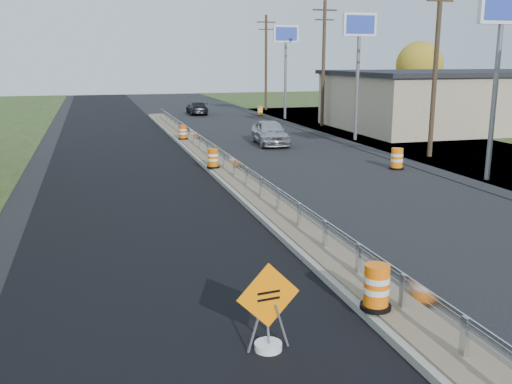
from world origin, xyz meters
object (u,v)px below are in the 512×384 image
object	(u,v)px
caution_sign	(268,329)
barrel_median_far	(183,133)
barrel_shoulder_far	(260,111)
car_silver	(270,132)
barrel_median_mid	(213,159)
barrel_median_near	(376,288)
barrel_shoulder_near	(397,159)
car_dark_far	(197,108)

from	to	relation	value
caution_sign	barrel_median_far	world-z (taller)	caution_sign
barrel_shoulder_far	car_silver	xyz separation A→B (m)	(-4.58, -17.64, 0.33)
caution_sign	barrel_median_mid	distance (m)	16.64
caution_sign	barrel_median_near	world-z (taller)	caution_sign
barrel_median_near	car_silver	world-z (taller)	car_silver
barrel_median_far	barrel_shoulder_far	distance (m)	18.13
barrel_median_near	car_silver	size ratio (longest dim) A/B	0.21
caution_sign	barrel_median_far	size ratio (longest dim) A/B	1.92
barrel_median_mid	barrel_median_far	xyz separation A→B (m)	(0.17, 9.94, -0.01)
barrel_shoulder_near	barrel_shoulder_far	bearing A→B (deg)	87.51
barrel_median_far	car_silver	distance (m)	5.48
barrel_median_mid	barrel_shoulder_far	size ratio (longest dim) A/B	0.99
barrel_shoulder_near	barrel_median_near	bearing A→B (deg)	-121.03
barrel_median_mid	car_silver	bearing A→B (deg)	56.10
barrel_shoulder_near	barrel_shoulder_far	distance (m)	26.94
barrel_median_far	barrel_shoulder_far	world-z (taller)	barrel_median_far
barrel_shoulder_far	car_silver	bearing A→B (deg)	-104.56
barrel_median_mid	barrel_shoulder_near	xyz separation A→B (m)	(8.58, -1.58, -0.17)
barrel_median_far	barrel_shoulder_near	world-z (taller)	barrel_median_far
barrel_median_near	barrel_median_mid	distance (m)	15.84
barrel_median_near	car_dark_far	xyz separation A→B (m)	(4.40, 44.16, -0.06)
barrel_shoulder_near	car_silver	world-z (taller)	car_silver
barrel_median_mid	barrel_shoulder_near	bearing A→B (deg)	-10.42
barrel_median_near	barrel_median_mid	bearing A→B (deg)	90.00
barrel_median_far	barrel_median_mid	bearing A→B (deg)	-90.99
barrel_median_mid	barrel_median_far	size ratio (longest dim) A/B	1.02
barrel_median_near	caution_sign	bearing A→B (deg)	-165.84
barrel_median_near	barrel_shoulder_far	size ratio (longest dim) A/B	1.03
car_silver	barrel_median_mid	bearing A→B (deg)	-118.89
barrel_shoulder_far	barrel_median_mid	bearing A→B (deg)	-111.05
barrel_median_mid	car_dark_far	bearing A→B (deg)	81.17
barrel_median_near	barrel_shoulder_far	world-z (taller)	barrel_median_near
barrel_median_near	barrel_shoulder_near	xyz separation A→B (m)	(8.58, 14.26, -0.19)
barrel_median_near	car_silver	xyz separation A→B (m)	(5.17, 23.54, 0.08)
barrel_shoulder_near	barrel_median_mid	bearing A→B (deg)	169.58
car_dark_far	caution_sign	bearing A→B (deg)	84.02
barrel_median_far	car_silver	xyz separation A→B (m)	(5.00, -2.24, 0.11)
barrel_shoulder_near	car_dark_far	bearing A→B (deg)	97.96
barrel_median_mid	barrel_median_far	world-z (taller)	barrel_median_mid
car_dark_far	barrel_shoulder_near	bearing A→B (deg)	100.67
caution_sign	barrel_median_mid	bearing A→B (deg)	74.90
car_silver	car_dark_far	size ratio (longest dim) A/B	1.05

